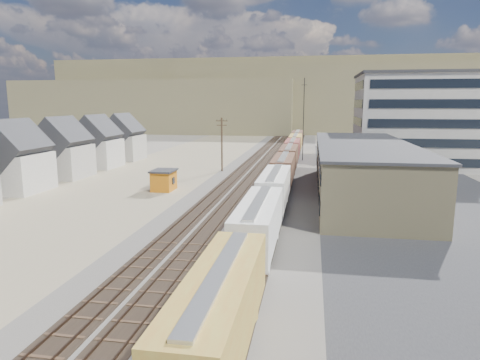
% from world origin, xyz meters
% --- Properties ---
extents(ground, '(300.00, 300.00, 0.00)m').
position_xyz_m(ground, '(0.00, 0.00, 0.00)').
color(ground, '#6B6356').
rests_on(ground, ground).
extents(ballast_bed, '(18.00, 200.00, 0.06)m').
position_xyz_m(ballast_bed, '(0.00, 50.00, 0.03)').
color(ballast_bed, '#4C4742').
rests_on(ballast_bed, ground).
extents(dirt_yard, '(24.00, 180.00, 0.03)m').
position_xyz_m(dirt_yard, '(-20.00, 40.00, 0.01)').
color(dirt_yard, gray).
rests_on(dirt_yard, ground).
extents(asphalt_lot, '(26.00, 120.00, 0.04)m').
position_xyz_m(asphalt_lot, '(22.00, 35.00, 0.02)').
color(asphalt_lot, '#232326').
rests_on(asphalt_lot, ground).
extents(rail_tracks, '(11.40, 200.00, 0.24)m').
position_xyz_m(rail_tracks, '(-0.55, 50.00, 0.11)').
color(rail_tracks, black).
rests_on(rail_tracks, ground).
extents(freight_train, '(3.00, 119.74, 4.46)m').
position_xyz_m(freight_train, '(3.80, 36.53, 2.79)').
color(freight_train, black).
rests_on(freight_train, ground).
extents(warehouse, '(12.40, 40.40, 7.25)m').
position_xyz_m(warehouse, '(14.98, 25.00, 3.65)').
color(warehouse, tan).
rests_on(warehouse, ground).
extents(office_tower, '(22.60, 18.60, 18.45)m').
position_xyz_m(office_tower, '(27.95, 54.95, 9.26)').
color(office_tower, '#9E998E').
rests_on(office_tower, ground).
extents(utility_pole_north, '(2.20, 0.32, 10.00)m').
position_xyz_m(utility_pole_north, '(-8.50, 42.00, 5.30)').
color(utility_pole_north, '#382619').
rests_on(utility_pole_north, ground).
extents(radio_mast, '(1.20, 0.16, 18.00)m').
position_xyz_m(radio_mast, '(6.00, 60.00, 9.12)').
color(radio_mast, black).
rests_on(radio_mast, ground).
extents(townhouse_row, '(8.15, 68.16, 10.47)m').
position_xyz_m(townhouse_row, '(-34.00, 25.00, 4.34)').
color(townhouse_row, '#B7B2A8').
rests_on(townhouse_row, ground).
extents(hills_north, '(265.00, 80.00, 32.00)m').
position_xyz_m(hills_north, '(0.17, 167.92, 14.10)').
color(hills_north, brown).
rests_on(hills_north, ground).
extents(maintenance_shed, '(3.22, 4.17, 3.05)m').
position_xyz_m(maintenance_shed, '(-13.21, 23.22, 1.56)').
color(maintenance_shed, '#C66D12').
rests_on(maintenance_shed, ground).
extents(parked_car_blue, '(5.48, 5.85, 1.53)m').
position_xyz_m(parked_car_blue, '(27.62, 59.90, 0.76)').
color(parked_car_blue, navy).
rests_on(parked_car_blue, ground).
extents(parked_car_far, '(3.07, 4.92, 1.56)m').
position_xyz_m(parked_car_far, '(26.18, 49.51, 0.78)').
color(parked_car_far, white).
rests_on(parked_car_far, ground).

